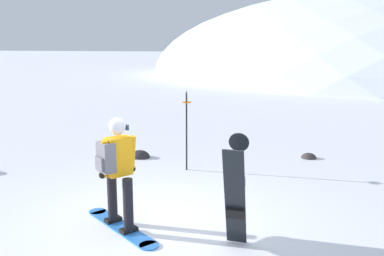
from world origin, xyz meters
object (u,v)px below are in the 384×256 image
piste_marker_near (187,125)px  rock_dark (309,158)px  snowboarder_main (117,171)px  rock_small (140,157)px  spare_snowboard (235,192)px

piste_marker_near → rock_dark: 3.31m
piste_marker_near → snowboarder_main: bearing=-92.2°
piste_marker_near → rock_small: size_ratio=3.45×
snowboarder_main → rock_small: bearing=108.3°
snowboarder_main → rock_small: 4.22m
snowboarder_main → rock_dark: snowboarder_main is taller
piste_marker_near → rock_dark: size_ratio=4.69×
spare_snowboard → piste_marker_near: bearing=116.7°
snowboarder_main → rock_dark: size_ratio=4.51×
spare_snowboard → rock_small: bearing=127.5°
spare_snowboard → rock_small: (-3.10, 4.03, -0.81)m
rock_small → piste_marker_near: bearing=-26.0°
spare_snowboard → rock_dark: (0.94, 5.10, -0.81)m
piste_marker_near → rock_dark: (2.62, 1.75, -1.02)m
snowboarder_main → piste_marker_near: size_ratio=0.96×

